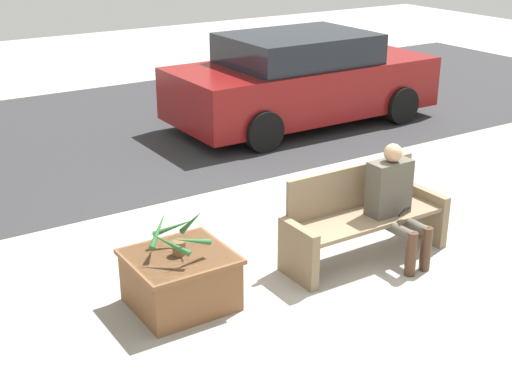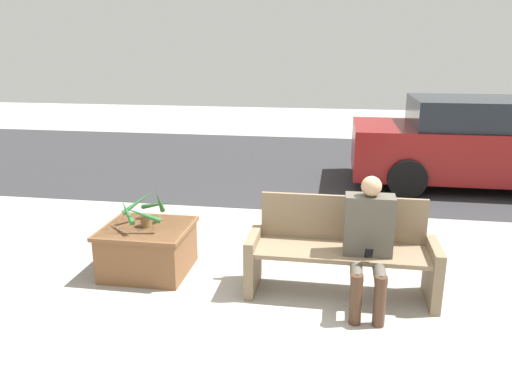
{
  "view_description": "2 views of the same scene",
  "coord_description": "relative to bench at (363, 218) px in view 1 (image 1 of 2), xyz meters",
  "views": [
    {
      "loc": [
        -4.13,
        -4.56,
        3.27
      ],
      "look_at": [
        -0.84,
        0.55,
        0.84
      ],
      "focal_mm": 50.0,
      "sensor_mm": 36.0,
      "label": 1
    },
    {
      "loc": [
        0.17,
        -4.11,
        2.26
      ],
      "look_at": [
        -0.62,
        0.65,
        0.85
      ],
      "focal_mm": 35.0,
      "sensor_mm": 36.0,
      "label": 2
    }
  ],
  "objects": [
    {
      "name": "ground_plane",
      "position": [
        -0.25,
        -0.29,
        -0.42
      ],
      "size": [
        30.0,
        30.0,
        0.0
      ],
      "primitive_type": "plane",
      "color": "#9E998E"
    },
    {
      "name": "potted_plant",
      "position": [
        -1.97,
        0.13,
        0.26
      ],
      "size": [
        0.55,
        0.57,
        0.43
      ],
      "color": "brown",
      "rests_on": "planter_box"
    },
    {
      "name": "parked_car",
      "position": [
        2.32,
        4.21,
        0.3
      ],
      "size": [
        4.31,
        1.98,
        1.46
      ],
      "color": "maroon",
      "rests_on": "ground_plane"
    },
    {
      "name": "bench",
      "position": [
        0.0,
        0.0,
        0.0
      ],
      "size": [
        1.75,
        0.55,
        0.9
      ],
      "color": "#7A664C",
      "rests_on": "ground_plane"
    },
    {
      "name": "planter_box",
      "position": [
        -1.96,
        0.13,
        -0.15
      ],
      "size": [
        0.88,
        0.81,
        0.5
      ],
      "color": "brown",
      "rests_on": "ground_plane"
    },
    {
      "name": "person_seated",
      "position": [
        0.23,
        -0.19,
        0.23
      ],
      "size": [
        0.43,
        0.62,
        1.18
      ],
      "color": "#4C473D",
      "rests_on": "ground_plane"
    },
    {
      "name": "road_surface",
      "position": [
        -0.25,
        5.35,
        -0.42
      ],
      "size": [
        20.0,
        6.0,
        0.01
      ],
      "primitive_type": "cube",
      "color": "#2D2D30",
      "rests_on": "ground_plane"
    }
  ]
}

